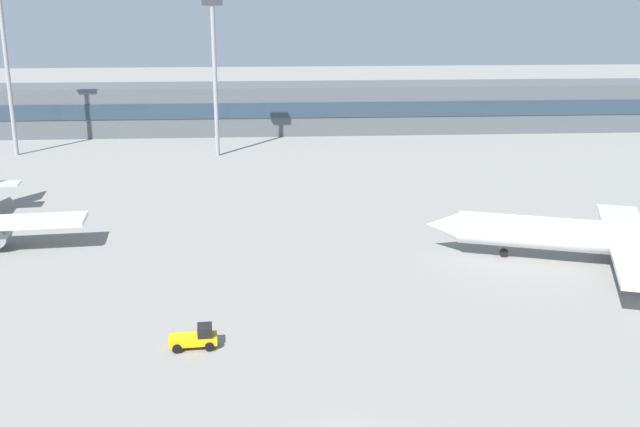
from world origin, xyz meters
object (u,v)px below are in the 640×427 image
at_px(airplane_near, 618,239).
at_px(baggage_tug_yellow, 196,338).
at_px(floodlight_tower_west, 214,66).
at_px(floodlight_tower_east, 6,57).

xyz_separation_m(airplane_near, baggage_tug_yellow, (-39.45, -15.16, -2.02)).
bearing_deg(airplane_near, baggage_tug_yellow, -158.98).
height_order(floodlight_tower_west, floodlight_tower_east, floodlight_tower_east).
relative_size(airplane_near, floodlight_tower_west, 1.45).
relative_size(baggage_tug_yellow, floodlight_tower_east, 0.13).
xyz_separation_m(floodlight_tower_west, floodlight_tower_east, (-33.19, 2.54, 1.34)).
relative_size(airplane_near, floodlight_tower_east, 1.31).
bearing_deg(floodlight_tower_east, baggage_tug_yellow, -63.93).
distance_m(airplane_near, floodlight_tower_west, 70.93).
distance_m(baggage_tug_yellow, floodlight_tower_east, 83.19).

